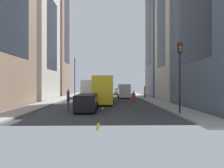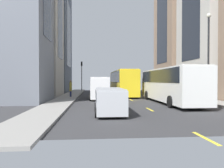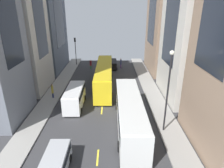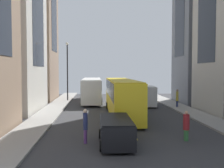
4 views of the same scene
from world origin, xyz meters
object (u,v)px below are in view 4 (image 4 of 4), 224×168
Objects in this scene: pedestrian_waiting_curb at (177,97)px; pedestrian_walking_far at (186,125)px; streetcar_yellow at (121,94)px; car_black_1 at (116,129)px; city_bus_white at (92,88)px; car_silver_0 at (130,91)px; delivery_van_white at (144,94)px; pedestrian_crossing_near at (85,124)px.

pedestrian_waiting_curb is 1.09× the size of pedestrian_walking_far.
car_black_1 is at bearing -97.39° from streetcar_yellow.
car_black_1 is at bearing -85.49° from city_bus_white.
city_bus_white reaches higher than car_black_1.
car_silver_0 is (6.38, 6.66, -1.01)m from city_bus_white.
city_bus_white is at bearing 34.04° from pedestrian_waiting_curb.
pedestrian_waiting_curb is (3.58, -2.38, -0.24)m from delivery_van_white.
delivery_van_white is at bearing 9.34° from pedestrian_crossing_near.
car_silver_0 is 1.02× the size of car_black_1.
city_bus_white is at bearing 104.89° from streetcar_yellow.
pedestrian_crossing_near reaches higher than car_silver_0.
car_black_1 is at bearing 129.19° from pedestrian_waiting_curb.
pedestrian_waiting_curb is at bearing 32.73° from streetcar_yellow.
pedestrian_waiting_curb reaches higher than car_black_1.
delivery_van_white is 2.82× the size of pedestrian_crossing_near.
pedestrian_walking_far reaches higher than car_black_1.
pedestrian_crossing_near is (-6.48, -28.61, 0.18)m from car_silver_0.
streetcar_yellow is at bearing 13.49° from pedestrian_crossing_near.
city_bus_white is 5.96× the size of pedestrian_crossing_near.
pedestrian_waiting_curb is at bearing -4.07° from pedestrian_crossing_near.
streetcar_yellow is 2.42× the size of delivery_van_white.
pedestrian_walking_far is (6.40, 0.22, -0.17)m from pedestrian_crossing_near.
pedestrian_waiting_curb is at bearing -33.59° from delivery_van_white.
pedestrian_waiting_curb is 0.98× the size of pedestrian_crossing_near.
delivery_van_white is at bearing 62.71° from streetcar_yellow.
car_silver_0 is 29.34m from pedestrian_crossing_near.
city_bus_white reaches higher than delivery_van_white.
pedestrian_walking_far is at bearing -73.84° from city_bus_white.
pedestrian_walking_far is at bearing -72.36° from streetcar_yellow.
delivery_van_white reaches higher than car_silver_0.
delivery_van_white is 18.23m from car_black_1.
car_black_1 is at bearing -105.85° from delivery_van_white.
streetcar_yellow reaches higher than car_silver_0.
streetcar_yellow is at bearing -100.04° from car_silver_0.
pedestrian_crossing_near reaches higher than car_black_1.
pedestrian_crossing_near is (-10.41, -14.84, -0.10)m from pedestrian_waiting_curb.
pedestrian_crossing_near is at bearing -90.27° from city_bus_white.
streetcar_yellow reaches higher than car_black_1.
city_bus_white reaches higher than pedestrian_crossing_near.
pedestrian_crossing_near is (-6.83, -17.22, -0.34)m from delivery_van_white.
delivery_van_white is 1.27× the size of car_silver_0.
delivery_van_white is at bearing -88.21° from car_silver_0.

